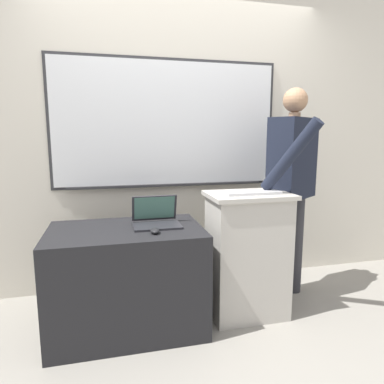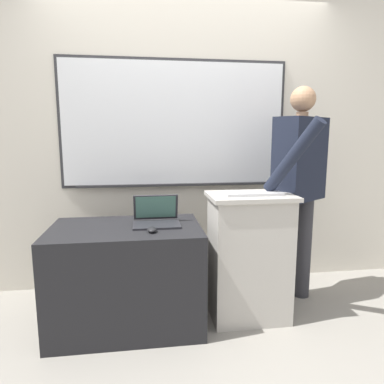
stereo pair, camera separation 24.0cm
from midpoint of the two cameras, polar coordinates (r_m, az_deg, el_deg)
ground_plane at (r=2.36m, az=6.28°, el=-25.50°), size 30.00×30.00×0.00m
back_wall at (r=3.10m, az=1.18°, el=9.17°), size 6.40×0.17×2.67m
lectern_podium at (r=2.61m, az=12.13°, el=-10.49°), size 0.60×0.42×0.94m
side_desk at (r=2.53m, az=-8.03°, el=-13.73°), size 1.04×0.67×0.72m
person_presenter at (r=2.84m, az=19.79°, el=1.79°), size 0.62×0.75×1.72m
laptop at (r=2.45m, az=-3.20°, el=-4.08°), size 0.33×0.27×0.20m
wireless_keyboard at (r=2.45m, az=13.07°, el=-0.35°), size 0.40×0.12×0.02m
computer_mouse_by_laptop at (r=2.26m, az=-3.67°, el=-6.32°), size 0.06×0.10×0.03m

